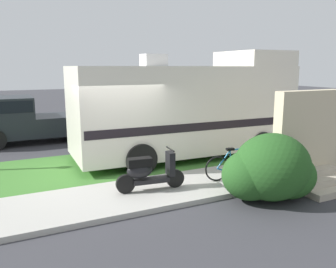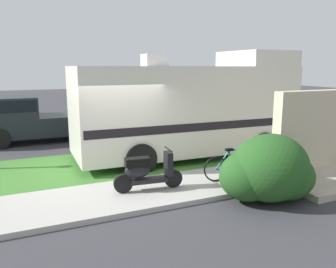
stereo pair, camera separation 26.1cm
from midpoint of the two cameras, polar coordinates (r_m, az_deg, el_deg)
ground_plane at (r=9.26m, az=-7.79°, el=-7.74°), size 80.00×80.00×0.00m
sidewalk at (r=8.18m, az=-5.12°, el=-9.83°), size 24.00×2.00×0.12m
grass_strip at (r=10.63m, az=-10.35°, el=-5.13°), size 24.00×3.40×0.08m
motorhome_rv at (r=11.28m, az=2.60°, el=4.38°), size 7.22×2.82×3.49m
scooter at (r=8.07m, az=-4.24°, el=-6.22°), size 1.65×0.51×0.97m
bicycle at (r=9.01m, az=10.41°, el=-5.10°), size 1.70×0.52×0.88m
pickup_truck_near at (r=14.77m, az=-23.14°, el=2.41°), size 5.48×2.16×1.83m
porch_steps at (r=9.31m, az=21.66°, el=-2.16°), size 2.00×1.26×2.40m
bush_by_porch at (r=7.98m, az=15.64°, el=-5.82°), size 2.12×1.59×1.50m
bottle_green at (r=9.49m, az=11.77°, el=-6.06°), size 0.07×0.07×0.23m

